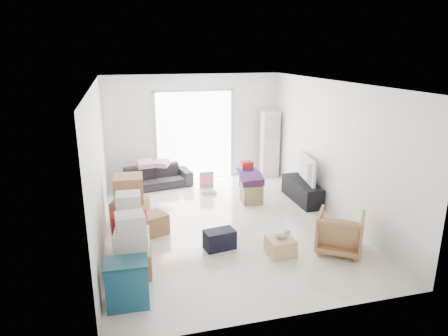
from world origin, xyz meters
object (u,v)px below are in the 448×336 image
Objects in this scene: tv_console at (302,191)px; kids_table at (247,169)px; ac_tower at (270,144)px; ottoman at (251,193)px; television at (303,179)px; storage_bins at (127,283)px; sofa at (154,174)px; wood_crate at (281,246)px; armchair at (340,230)px.

kids_table is (-0.92, 1.19, 0.25)m from tv_console.
ac_tower is 4.04× the size of ottoman.
storage_bins reaches higher than television.
storage_bins is 0.98× the size of kids_table.
tv_console is 0.76× the size of sofa.
ottoman is at bearing -101.77° from kids_table.
wood_crate is (-1.36, -4.10, -0.73)m from ac_tower.
sofa is 4.20× the size of wood_crate.
sofa reaches higher than ottoman.
sofa is at bearing 69.17° from television.
ottoman is at bearing -121.77° from ac_tower.
television is at bearing -8.81° from ottoman.
kids_table is at bearing -46.51° from armchair.
storage_bins is at bearing -109.55° from sofa.
sofa is (-3.11, 1.77, 0.12)m from tv_console.
television is 2.33× the size of ottoman.
wood_crate is (-1.41, -2.18, -0.38)m from television.
ac_tower is 2.64× the size of kids_table.
sofa is at bearing -177.20° from ac_tower.
tv_console is 1.35× the size of television.
ottoman is (1.98, -1.60, -0.13)m from sofa.
ac_tower reaches higher than armchair.
ac_tower is 0.98× the size of sofa.
sofa is (-3.06, -0.15, -0.52)m from ac_tower.
ac_tower is 4.38m from wood_crate.
television is 0.56× the size of sofa.
television is 1.56× the size of storage_bins.
wood_crate is at bearing -98.33° from kids_table.
ac_tower is 3.11m from sofa.
ottoman is at bearing 83.16° from wood_crate.
ac_tower is 4.10× the size of wood_crate.
armchair is (-0.42, -2.33, 0.15)m from tv_console.
armchair is 3.54m from storage_bins.
wood_crate is (-0.28, -2.36, -0.07)m from ottoman.
tv_console is 4.89m from storage_bins.
ac_tower is 1.73× the size of television.
television is at bearing 57.05° from wood_crate.
ottoman is 2.37m from wood_crate.
kids_table is at bearing 54.27° from storage_bins.
television reaches higher than ottoman.
ac_tower reaches higher than sofa.
wood_crate is at bearing -96.84° from ottoman.
kids_table is (-0.51, 3.51, 0.10)m from armchair.
kids_table is at bearing -139.80° from ac_tower.
sofa is at bearing 150.38° from tv_console.
television is 1.18m from ottoman.
storage_bins is (-0.79, -4.73, -0.03)m from sofa.
storage_bins is at bearing 135.96° from television.
television is 4.90m from storage_bins.
kids_table reaches higher than storage_bins.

